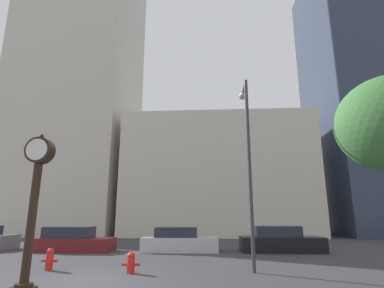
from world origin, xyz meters
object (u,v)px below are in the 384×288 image
(street_clock, at_px, (34,198))
(fire_hydrant_far, at_px, (131,262))
(car_black, at_px, (280,241))
(street_lamp_right, at_px, (247,143))
(car_maroon, at_px, (71,241))
(fire_hydrant_near, at_px, (50,259))
(car_silver, at_px, (179,241))

(street_clock, xyz_separation_m, fire_hydrant_far, (2.15, 2.78, -2.11))
(car_black, height_order, street_lamp_right, street_lamp_right)
(street_clock, xyz_separation_m, car_maroon, (-3.05, 9.20, -1.91))
(car_maroon, height_order, fire_hydrant_far, car_maroon)
(fire_hydrant_near, height_order, street_lamp_right, street_lamp_right)
(street_clock, distance_m, street_lamp_right, 7.77)
(car_black, bearing_deg, street_lamp_right, -112.08)
(car_black, distance_m, fire_hydrant_far, 9.57)
(car_silver, relative_size, street_lamp_right, 0.58)
(fire_hydrant_near, bearing_deg, fire_hydrant_far, -6.99)
(fire_hydrant_far, bearing_deg, street_clock, -127.72)
(street_clock, xyz_separation_m, street_lamp_right, (6.52, 3.51, 2.34))
(car_silver, bearing_deg, fire_hydrant_near, -124.92)
(car_black, relative_size, street_lamp_right, 0.62)
(fire_hydrant_far, height_order, street_lamp_right, street_lamp_right)
(fire_hydrant_near, distance_m, street_lamp_right, 8.76)
(car_silver, relative_size, fire_hydrant_near, 5.50)
(fire_hydrant_far, distance_m, street_lamp_right, 6.28)
(fire_hydrant_far, relative_size, street_lamp_right, 0.10)
(car_maroon, xyz_separation_m, street_lamp_right, (9.57, -5.69, 4.25))
(car_silver, distance_m, car_black, 5.70)
(street_clock, xyz_separation_m, fire_hydrant_near, (-1.04, 3.17, -2.08))
(car_black, distance_m, fire_hydrant_near, 11.80)
(street_clock, distance_m, car_silver, 10.22)
(car_maroon, relative_size, fire_hydrant_far, 6.52)
(fire_hydrant_near, xyz_separation_m, fire_hydrant_far, (3.19, -0.39, -0.04))
(fire_hydrant_far, bearing_deg, car_silver, 81.49)
(street_clock, distance_m, fire_hydrant_near, 3.93)
(car_maroon, height_order, car_black, car_black)
(street_clock, distance_m, car_maroon, 9.88)
(fire_hydrant_near, relative_size, street_lamp_right, 0.11)
(street_clock, relative_size, fire_hydrant_near, 5.55)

